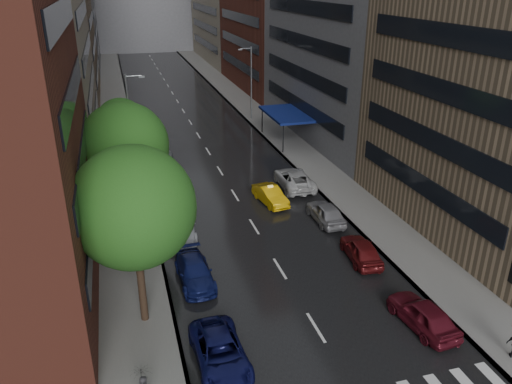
# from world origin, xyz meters

# --- Properties ---
(ground) EXTENTS (220.00, 220.00, 0.00)m
(ground) POSITION_xyz_m (0.00, 0.00, 0.00)
(ground) COLOR gray
(ground) RESTS_ON ground
(road) EXTENTS (14.00, 140.00, 0.01)m
(road) POSITION_xyz_m (0.00, 50.00, 0.01)
(road) COLOR black
(road) RESTS_ON ground
(sidewalk_left) EXTENTS (4.00, 140.00, 0.15)m
(sidewalk_left) POSITION_xyz_m (-9.00, 50.00, 0.07)
(sidewalk_left) COLOR gray
(sidewalk_left) RESTS_ON ground
(sidewalk_right) EXTENTS (4.00, 140.00, 0.15)m
(sidewalk_right) POSITION_xyz_m (9.00, 50.00, 0.07)
(sidewalk_right) COLOR gray
(sidewalk_right) RESTS_ON ground
(tree_near) EXTENTS (6.16, 6.16, 9.81)m
(tree_near) POSITION_xyz_m (-8.60, 7.04, 6.72)
(tree_near) COLOR #382619
(tree_near) RESTS_ON ground
(tree_mid) EXTENTS (5.97, 5.97, 9.52)m
(tree_mid) POSITION_xyz_m (-8.60, 17.60, 6.52)
(tree_mid) COLOR #382619
(tree_mid) RESTS_ON ground
(tree_far) EXTENTS (4.46, 4.46, 7.11)m
(tree_far) POSITION_xyz_m (-8.60, 29.80, 4.86)
(tree_far) COLOR #382619
(tree_far) RESTS_ON ground
(taxi) EXTENTS (2.14, 4.42, 1.40)m
(taxi) POSITION_xyz_m (2.40, 19.69, 0.70)
(taxi) COLOR #E7AD0C
(taxi) RESTS_ON ground
(parked_cars_left) EXTENTS (3.06, 43.01, 1.52)m
(parked_cars_left) POSITION_xyz_m (-5.40, 21.67, 0.72)
(parked_cars_left) COLOR #0F1146
(parked_cars_left) RESTS_ON ground
(parked_cars_right) EXTENTS (2.90, 24.95, 1.58)m
(parked_cars_right) POSITION_xyz_m (5.40, 14.34, 0.77)
(parked_cars_right) COLOR #5B121E
(parked_cars_right) RESTS_ON ground
(street_lamp_left) EXTENTS (1.74, 0.22, 9.00)m
(street_lamp_left) POSITION_xyz_m (-7.72, 30.00, 4.89)
(street_lamp_left) COLOR gray
(street_lamp_left) RESTS_ON sidewalk_left
(street_lamp_right) EXTENTS (1.74, 0.22, 9.00)m
(street_lamp_right) POSITION_xyz_m (7.72, 45.00, 4.89)
(street_lamp_right) COLOR gray
(street_lamp_right) RESTS_ON sidewalk_right
(awning) EXTENTS (4.00, 8.00, 3.12)m
(awning) POSITION_xyz_m (8.98, 35.00, 3.13)
(awning) COLOR navy
(awning) RESTS_ON sidewalk_right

